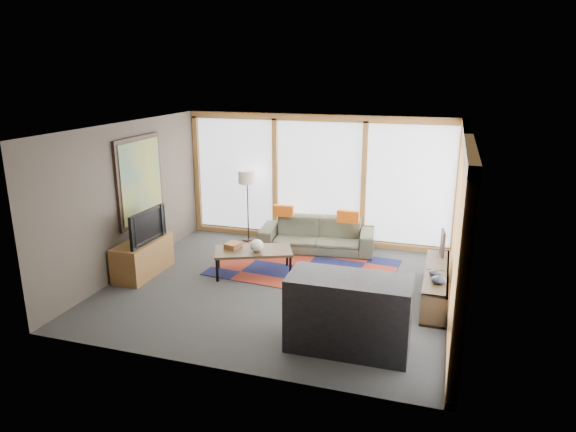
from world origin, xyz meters
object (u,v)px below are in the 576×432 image
(tv_console, at_px, (143,257))
(floor_lamp, at_px, (248,206))
(bar_counter, at_px, (349,313))
(bookshelf, at_px, (436,285))
(television, at_px, (143,226))
(sofa, at_px, (317,235))
(coffee_table, at_px, (253,262))

(tv_console, bearing_deg, floor_lamp, 64.97)
(tv_console, bearing_deg, bar_counter, -19.61)
(bookshelf, relative_size, television, 1.95)
(tv_console, distance_m, bar_counter, 4.11)
(floor_lamp, bearing_deg, sofa, -6.88)
(coffee_table, height_order, bookshelf, bookshelf)
(bar_counter, bearing_deg, bookshelf, 60.55)
(tv_console, bearing_deg, sofa, 38.87)
(coffee_table, relative_size, bookshelf, 0.68)
(coffee_table, height_order, bar_counter, bar_counter)
(floor_lamp, bearing_deg, bookshelf, -25.33)
(sofa, bearing_deg, coffee_table, -124.20)
(sofa, height_order, tv_console, sofa)
(bookshelf, bearing_deg, floor_lamp, 154.67)
(floor_lamp, height_order, bookshelf, floor_lamp)
(floor_lamp, xyz_separation_m, television, (-0.99, -2.29, 0.16))
(coffee_table, height_order, tv_console, tv_console)
(tv_console, distance_m, television, 0.59)
(television, xyz_separation_m, bar_counter, (3.79, -1.35, -0.41))
(bar_counter, bearing_deg, coffee_table, 135.72)
(bookshelf, xyz_separation_m, bar_counter, (-1.01, -1.83, 0.24))
(coffee_table, relative_size, bar_counter, 0.86)
(floor_lamp, xyz_separation_m, coffee_table, (0.76, -1.68, -0.52))
(floor_lamp, bearing_deg, television, -113.30)
(television, height_order, bar_counter, television)
(coffee_table, xyz_separation_m, tv_console, (-1.82, -0.59, 0.08))
(sofa, distance_m, bookshelf, 2.82)
(sofa, distance_m, floor_lamp, 1.59)
(sofa, bearing_deg, bar_counter, -76.75)
(television, distance_m, bar_counter, 4.05)
(floor_lamp, xyz_separation_m, tv_console, (-1.06, -2.26, -0.43))
(sofa, relative_size, coffee_table, 1.66)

